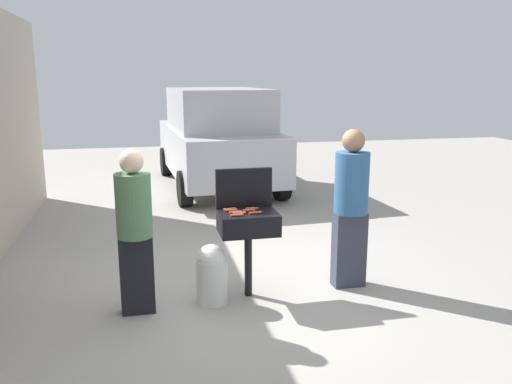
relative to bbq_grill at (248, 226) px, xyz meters
name	(u,v)px	position (x,y,z in m)	size (l,w,h in m)	color
ground_plane	(243,288)	(-0.02, 0.19, -0.76)	(24.00, 24.00, 0.00)	#9E998E
bbq_grill	(248,226)	(0.00, 0.00, 0.00)	(0.60, 0.44, 0.90)	black
grill_lid_open	(244,188)	(0.00, 0.22, 0.35)	(0.60, 0.05, 0.42)	black
hot_dog_0	(255,213)	(0.06, -0.07, 0.15)	(0.03, 0.03, 0.13)	#B74C33
hot_dog_1	(230,209)	(-0.17, 0.13, 0.15)	(0.03, 0.03, 0.13)	#B74C33
hot_dog_2	(237,215)	(-0.14, -0.12, 0.15)	(0.03, 0.03, 0.13)	#C6593D
hot_dog_3	(249,210)	(0.01, 0.04, 0.15)	(0.03, 0.03, 0.13)	#B74C33
hot_dog_4	(239,213)	(-0.10, -0.04, 0.15)	(0.03, 0.03, 0.13)	#C6593D
hot_dog_5	(252,208)	(0.06, 0.10, 0.15)	(0.03, 0.03, 0.13)	#AD4228
hot_dog_6	(231,210)	(-0.16, 0.08, 0.15)	(0.03, 0.03, 0.13)	#C6593D
hot_dog_7	(236,212)	(-0.13, -0.01, 0.15)	(0.03, 0.03, 0.13)	#B74C33
propane_tank	(212,273)	(-0.40, -0.09, -0.44)	(0.32, 0.32, 0.62)	silver
person_left	(135,226)	(-1.13, -0.16, 0.11)	(0.34, 0.34, 1.61)	black
person_right	(351,203)	(1.13, 0.02, 0.18)	(0.36, 0.36, 1.73)	#333847
parked_minivan	(217,138)	(0.49, 5.54, 0.26)	(2.23, 4.50, 2.02)	#B7B7BC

